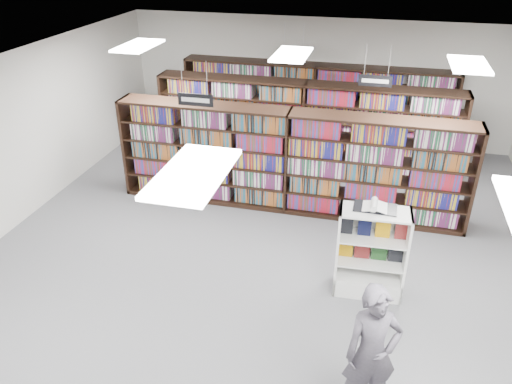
% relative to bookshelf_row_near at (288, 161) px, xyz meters
% --- Properties ---
extents(floor, '(12.00, 12.00, 0.00)m').
position_rel_bookshelf_row_near_xyz_m(floor, '(0.00, -2.00, -1.05)').
color(floor, '#5A5B60').
rests_on(floor, ground).
extents(ceiling, '(10.00, 12.00, 0.10)m').
position_rel_bookshelf_row_near_xyz_m(ceiling, '(0.00, -2.00, 2.15)').
color(ceiling, white).
rests_on(ceiling, wall_back).
extents(wall_back, '(10.00, 0.10, 3.20)m').
position_rel_bookshelf_row_near_xyz_m(wall_back, '(0.00, 4.00, 0.55)').
color(wall_back, silver).
rests_on(wall_back, ground).
extents(bookshelf_row_near, '(7.00, 0.60, 2.10)m').
position_rel_bookshelf_row_near_xyz_m(bookshelf_row_near, '(0.00, 0.00, 0.00)').
color(bookshelf_row_near, black).
rests_on(bookshelf_row_near, floor).
extents(bookshelf_row_mid, '(7.00, 0.60, 2.10)m').
position_rel_bookshelf_row_near_xyz_m(bookshelf_row_mid, '(0.00, 2.00, 0.00)').
color(bookshelf_row_mid, black).
rests_on(bookshelf_row_mid, floor).
extents(bookshelf_row_far, '(7.00, 0.60, 2.10)m').
position_rel_bookshelf_row_near_xyz_m(bookshelf_row_far, '(0.00, 3.70, 0.00)').
color(bookshelf_row_far, black).
rests_on(bookshelf_row_far, floor).
extents(aisle_sign_left, '(0.65, 0.02, 0.80)m').
position_rel_bookshelf_row_near_xyz_m(aisle_sign_left, '(-1.50, -1.00, 1.48)').
color(aisle_sign_left, '#B2B2B7').
rests_on(aisle_sign_left, ceiling).
extents(aisle_sign_right, '(0.65, 0.02, 0.80)m').
position_rel_bookshelf_row_near_xyz_m(aisle_sign_right, '(1.50, 1.00, 1.48)').
color(aisle_sign_right, '#B2B2B7').
rests_on(aisle_sign_right, ceiling).
extents(aisle_sign_center, '(0.65, 0.02, 0.80)m').
position_rel_bookshelf_row_near_xyz_m(aisle_sign_center, '(-0.50, 3.00, 1.48)').
color(aisle_sign_center, '#B2B2B7').
rests_on(aisle_sign_center, ceiling).
extents(troffer_front_center, '(0.60, 1.20, 0.04)m').
position_rel_bookshelf_row_near_xyz_m(troffer_front_center, '(0.00, -5.00, 2.11)').
color(troffer_front_center, white).
rests_on(troffer_front_center, ceiling).
extents(troffer_back_left, '(0.60, 1.20, 0.04)m').
position_rel_bookshelf_row_near_xyz_m(troffer_back_left, '(-3.00, 0.00, 2.11)').
color(troffer_back_left, white).
rests_on(troffer_back_left, ceiling).
extents(troffer_back_center, '(0.60, 1.20, 0.04)m').
position_rel_bookshelf_row_near_xyz_m(troffer_back_center, '(0.00, 0.00, 2.11)').
color(troffer_back_center, white).
rests_on(troffer_back_center, ceiling).
extents(troffer_back_right, '(0.60, 1.20, 0.04)m').
position_rel_bookshelf_row_near_xyz_m(troffer_back_right, '(3.00, 0.00, 2.11)').
color(troffer_back_right, white).
rests_on(troffer_back_right, ceiling).
extents(endcap_display, '(1.09, 0.58, 1.49)m').
position_rel_bookshelf_row_near_xyz_m(endcap_display, '(1.76, -2.30, -0.56)').
color(endcap_display, silver).
rests_on(endcap_display, floor).
extents(open_book, '(0.64, 0.37, 0.13)m').
position_rel_bookshelf_row_near_xyz_m(open_book, '(1.73, -2.25, 0.47)').
color(open_book, black).
rests_on(open_book, endcap_display).
extents(shopper, '(0.76, 0.63, 1.80)m').
position_rel_bookshelf_row_near_xyz_m(shopper, '(1.86, -4.57, -0.15)').
color(shopper, '#49454F').
rests_on(shopper, floor).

